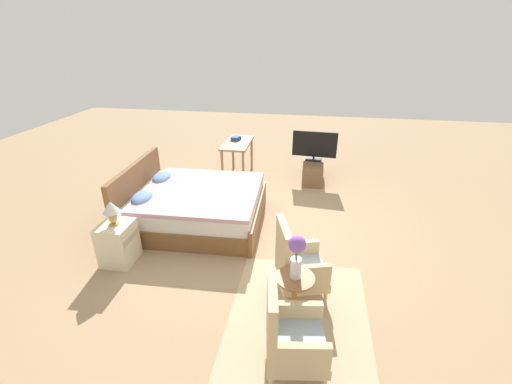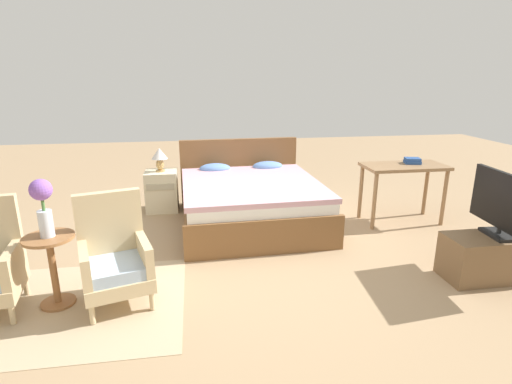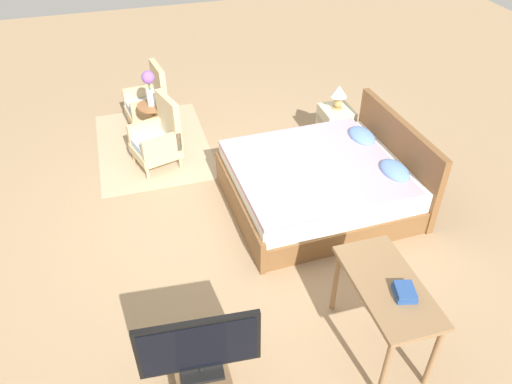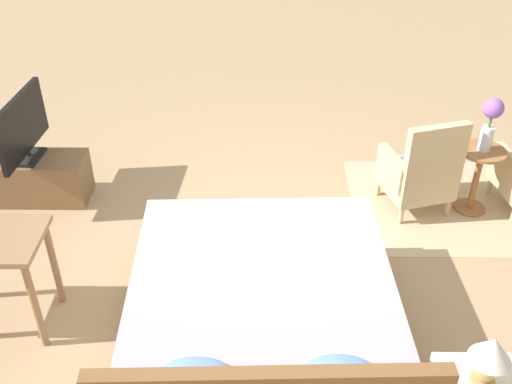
{
  "view_description": "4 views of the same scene",
  "coord_description": "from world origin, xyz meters",
  "views": [
    {
      "loc": [
        -4.58,
        -0.72,
        2.85
      ],
      "look_at": [
        0.08,
        0.06,
        0.59
      ],
      "focal_mm": 24.0,
      "sensor_mm": 36.0,
      "label": 1
    },
    {
      "loc": [
        -0.65,
        -3.86,
        1.87
      ],
      "look_at": [
        -0.01,
        0.27,
        0.64
      ],
      "focal_mm": 28.0,
      "sensor_mm": 36.0,
      "label": 2
    },
    {
      "loc": [
        4.27,
        -1.0,
        3.77
      ],
      "look_at": [
        0.36,
        0.14,
        0.61
      ],
      "focal_mm": 35.0,
      "sensor_mm": 36.0,
      "label": 3
    },
    {
      "loc": [
        0.04,
        3.78,
        3.19
      ],
      "look_at": [
        0.08,
        0.24,
        0.78
      ],
      "focal_mm": 42.0,
      "sensor_mm": 36.0,
      "label": 4
    }
  ],
  "objects": [
    {
      "name": "bed",
      "position": [
        0.03,
        1.05,
        0.3
      ],
      "size": [
        1.81,
        2.08,
        0.96
      ],
      "color": "brown",
      "rests_on": "ground_plane"
    },
    {
      "name": "flower_vase",
      "position": [
        -1.85,
        -0.66,
        0.91
      ],
      "size": [
        0.17,
        0.17,
        0.48
      ],
      "color": "silver",
      "rests_on": "side_table"
    },
    {
      "name": "table_lamp",
      "position": [
        -1.14,
        1.71,
        0.79
      ],
      "size": [
        0.22,
        0.22,
        0.33
      ],
      "color": "tan",
      "rests_on": "nightstand"
    },
    {
      "name": "armchair_by_window_right",
      "position": [
        -1.35,
        -0.67,
        0.38
      ],
      "size": [
        0.67,
        0.67,
        0.92
      ],
      "color": "#CCB284",
      "rests_on": "floor_rug"
    },
    {
      "name": "side_table",
      "position": [
        -1.85,
        -0.66,
        0.39
      ],
      "size": [
        0.4,
        0.4,
        0.62
      ],
      "color": "#936038",
      "rests_on": "ground_plane"
    },
    {
      "name": "floor_rug",
      "position": [
        -1.85,
        -0.72,
        0.0
      ],
      "size": [
        2.1,
        1.5,
        0.01
      ],
      "color": "tan",
      "rests_on": "ground_plane"
    },
    {
      "name": "ground_plane",
      "position": [
        0.0,
        0.0,
        0.0
      ],
      "size": [
        16.0,
        16.0,
        0.0
      ],
      "primitive_type": "plane",
      "color": "#A38460"
    },
    {
      "name": "book_stack",
      "position": [
        2.13,
        0.82,
        0.8
      ],
      "size": [
        0.23,
        0.2,
        0.07
      ],
      "color": "#284C8E",
      "rests_on": "vanity_desk"
    },
    {
      "name": "tv_flatscreen",
      "position": [
        2.12,
        -0.8,
        0.74
      ],
      "size": [
        0.22,
        0.89,
        0.59
      ],
      "color": "black",
      "rests_on": "tv_stand"
    },
    {
      "name": "armchair_by_window_left",
      "position": [
        -2.37,
        -0.66,
        0.38
      ],
      "size": [
        0.61,
        0.61,
        0.92
      ],
      "color": "#CCB284",
      "rests_on": "floor_rug"
    },
    {
      "name": "vanity_desk",
      "position": [
        1.99,
        0.76,
        0.65
      ],
      "size": [
        1.04,
        0.52,
        0.77
      ],
      "color": "#8E6B47",
      "rests_on": "ground_plane"
    },
    {
      "name": "nightstand",
      "position": [
        -1.14,
        1.71,
        0.29
      ],
      "size": [
        0.44,
        0.41,
        0.57
      ],
      "color": "beige",
      "rests_on": "ground_plane"
    }
  ]
}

